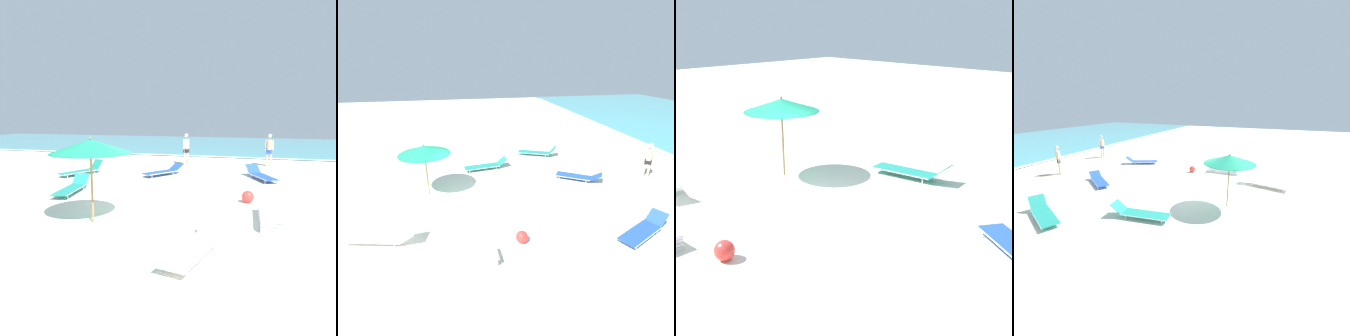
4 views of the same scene
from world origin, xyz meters
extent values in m
cube|color=silver|center=(0.00, 0.00, -0.08)|extent=(60.00, 60.00, 0.16)
cylinder|color=#9E7547|center=(-1.17, -1.92, 1.02)|extent=(0.06, 0.06, 2.04)
cone|color=#1E936B|center=(-1.17, -1.92, 2.04)|extent=(2.11, 2.11, 0.36)
cylinder|color=#166E50|center=(-1.17, -1.92, 1.87)|extent=(2.04, 2.04, 0.01)
sphere|color=#9E7547|center=(-1.17, -1.92, 2.24)|extent=(0.07, 0.07, 0.07)
cube|color=#1E8475|center=(-3.47, 0.64, 0.17)|extent=(0.86, 1.89, 0.03)
cylinder|color=silver|center=(-3.77, 0.59, 0.17)|extent=(0.29, 1.81, 0.03)
cylinder|color=silver|center=(-3.17, 0.68, 0.17)|extent=(0.29, 1.81, 0.03)
cube|color=#1E8475|center=(-3.63, 1.75, 0.35)|extent=(0.63, 0.52, 0.37)
cylinder|color=silver|center=(-3.62, -0.10, 0.08)|extent=(0.03, 0.03, 0.16)
cylinder|color=silver|center=(-3.11, -0.03, 0.08)|extent=(0.03, 0.03, 0.16)
cylinder|color=silver|center=(-3.82, 1.30, 0.08)|extent=(0.03, 0.03, 0.16)
cylinder|color=silver|center=(-3.32, 1.38, 0.08)|extent=(0.03, 0.03, 0.16)
cylinder|color=silver|center=(1.70, -2.66, 0.08)|extent=(0.03, 0.03, 0.16)
cube|color=blue|center=(-1.36, 4.84, 0.17)|extent=(1.40, 1.69, 0.03)
cylinder|color=silver|center=(-1.11, 4.68, 0.17)|extent=(0.92, 1.38, 0.03)
cylinder|color=silver|center=(-1.92, 4.45, 0.08)|extent=(0.03, 0.03, 0.16)
cylinder|color=silver|center=(-1.50, 4.17, 0.08)|extent=(0.03, 0.03, 0.16)
sphere|color=red|center=(2.74, 1.16, 0.20)|extent=(0.40, 0.40, 0.40)
camera|label=1|loc=(2.94, -9.46, 2.86)|focal=35.00mm
camera|label=2|loc=(9.32, -0.73, 5.42)|focal=28.00mm
camera|label=3|loc=(6.79, 8.23, 4.38)|focal=50.00mm
camera|label=4|loc=(-9.90, -3.67, 4.22)|focal=24.00mm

